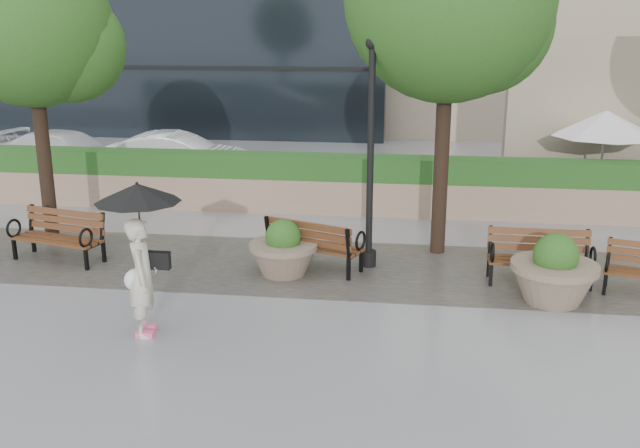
# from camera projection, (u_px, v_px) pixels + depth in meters

# --- Properties ---
(ground) EXTENTS (100.00, 100.00, 0.00)m
(ground) POSITION_uv_depth(u_px,v_px,m) (255.00, 333.00, 10.30)
(ground) COLOR gray
(ground) RESTS_ON ground
(cobble_strip) EXTENTS (28.00, 3.20, 0.01)m
(cobble_strip) POSITION_uv_depth(u_px,v_px,m) (291.00, 266.00, 13.16)
(cobble_strip) COLOR #383330
(cobble_strip) RESTS_ON ground
(hedge_wall) EXTENTS (24.00, 0.80, 1.35)m
(hedge_wall) POSITION_uv_depth(u_px,v_px,m) (320.00, 184.00, 16.79)
(hedge_wall) COLOR #9D7F65
(hedge_wall) RESTS_ON ground
(asphalt_street) EXTENTS (40.00, 7.00, 0.00)m
(asphalt_street) POSITION_uv_depth(u_px,v_px,m) (339.00, 176.00, 20.78)
(asphalt_street) COLOR black
(asphalt_street) RESTS_ON ground
(bench_1) EXTENTS (1.87, 1.10, 0.94)m
(bench_1) POSITION_uv_depth(u_px,v_px,m) (59.00, 247.00, 13.35)
(bench_1) COLOR brown
(bench_1) RESTS_ON ground
(bench_2) EXTENTS (1.87, 1.30, 0.94)m
(bench_2) POSITION_uv_depth(u_px,v_px,m) (314.00, 254.00, 12.92)
(bench_2) COLOR brown
(bench_2) RESTS_ON ground
(bench_3) EXTENTS (1.73, 0.69, 0.92)m
(bench_3) POSITION_uv_depth(u_px,v_px,m) (539.00, 269.00, 12.18)
(bench_3) COLOR brown
(bench_3) RESTS_ON ground
(planter_left) EXTENTS (1.21, 1.21, 1.02)m
(planter_left) POSITION_uv_depth(u_px,v_px,m) (283.00, 253.00, 12.59)
(planter_left) COLOR #7F6B56
(planter_left) RESTS_ON ground
(planter_right) EXTENTS (1.37, 1.37, 1.15)m
(planter_right) POSITION_uv_depth(u_px,v_px,m) (554.00, 276.00, 11.32)
(planter_right) COLOR #7F6B56
(planter_right) RESTS_ON ground
(lamppost) EXTENTS (0.28, 0.28, 4.12)m
(lamppost) POSITION_uv_depth(u_px,v_px,m) (370.00, 169.00, 12.64)
(lamppost) COLOR black
(lamppost) RESTS_ON ground
(tree_0) EXTENTS (3.27, 3.14, 5.85)m
(tree_0) POSITION_uv_depth(u_px,v_px,m) (40.00, 32.00, 13.72)
(tree_0) COLOR black
(tree_0) RESTS_ON ground
(tree_1) EXTENTS (3.81, 3.78, 6.67)m
(tree_1) POSITION_uv_depth(u_px,v_px,m) (457.00, 4.00, 12.73)
(tree_1) COLOR black
(tree_1) RESTS_ON ground
(patio_umb_white) EXTENTS (2.50, 2.50, 2.30)m
(patio_umb_white) POSITION_uv_depth(u_px,v_px,m) (605.00, 124.00, 16.99)
(patio_umb_white) COLOR black
(patio_umb_white) RESTS_ON ground
(car_left) EXTENTS (4.66, 2.56, 1.28)m
(car_left) POSITION_uv_depth(u_px,v_px,m) (68.00, 154.00, 20.78)
(car_left) COLOR silver
(car_left) RESTS_ON ground
(car_right) EXTENTS (4.24, 1.71, 1.37)m
(car_right) POSITION_uv_depth(u_px,v_px,m) (177.00, 157.00, 19.95)
(car_right) COLOR silver
(car_right) RESTS_ON ground
(pedestrian) EXTENTS (1.20, 1.20, 2.20)m
(pedestrian) POSITION_uv_depth(u_px,v_px,m) (141.00, 245.00, 9.96)
(pedestrian) COLOR beige
(pedestrian) RESTS_ON ground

